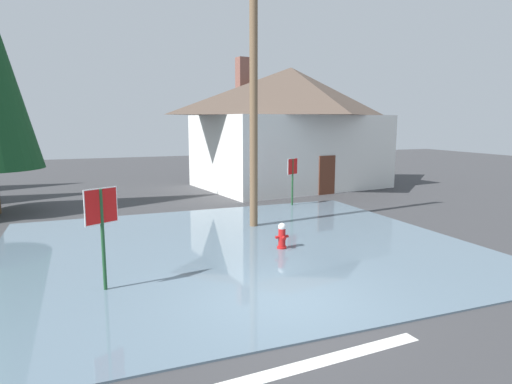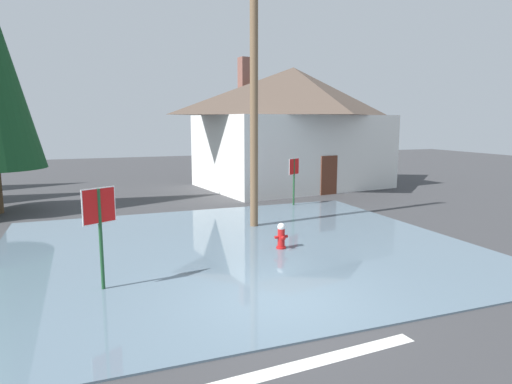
% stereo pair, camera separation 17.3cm
% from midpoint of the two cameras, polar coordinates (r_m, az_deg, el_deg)
% --- Properties ---
extents(ground_plane, '(80.00, 80.00, 0.10)m').
position_cam_midpoint_polar(ground_plane, '(9.74, 2.71, -13.98)').
color(ground_plane, '#38383A').
extents(flood_puddle, '(13.59, 11.79, 0.04)m').
position_cam_midpoint_polar(flood_puddle, '(13.48, -2.55, -7.06)').
color(flood_puddle, slate).
rests_on(flood_puddle, ground).
extents(lane_stop_bar, '(4.36, 0.61, 0.01)m').
position_cam_midpoint_polar(lane_stop_bar, '(7.50, 5.83, -21.05)').
color(lane_stop_bar, silver).
rests_on(lane_stop_bar, ground).
extents(stop_sign_near, '(0.71, 0.39, 2.33)m').
position_cam_midpoint_polar(stop_sign_near, '(10.34, -19.48, -3.12)').
color(stop_sign_near, '#1E4C28').
rests_on(stop_sign_near, ground).
extents(fire_hydrant, '(0.40, 0.35, 0.80)m').
position_cam_midpoint_polar(fire_hydrant, '(13.25, 2.94, -5.67)').
color(fire_hydrant, red).
rests_on(fire_hydrant, ground).
extents(utility_pole, '(1.60, 0.28, 9.78)m').
position_cam_midpoint_polar(utility_pole, '(15.72, -0.64, 13.84)').
color(utility_pole, brown).
rests_on(utility_pole, ground).
extents(stop_sign_far, '(0.64, 0.37, 2.13)m').
position_cam_midpoint_polar(stop_sign_far, '(19.86, 4.42, 2.53)').
color(stop_sign_far, '#1E4C28').
rests_on(stop_sign_far, ground).
extents(house, '(11.42, 8.74, 7.23)m').
position_cam_midpoint_polar(house, '(25.86, 4.19, 8.41)').
color(house, silver).
rests_on(house, ground).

